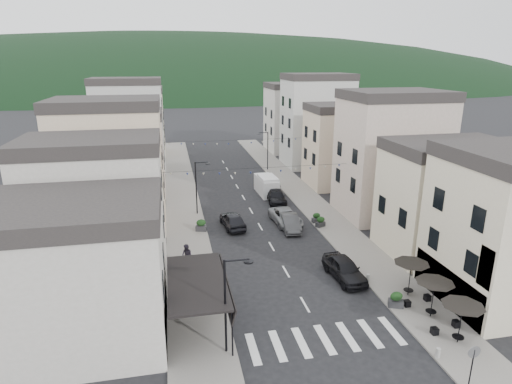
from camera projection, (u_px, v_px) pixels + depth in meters
ground at (337, 361)px, 24.40m from camera, size 700.00×700.00×0.00m
sidewalk_left at (182, 198)px, 52.90m from camera, size 4.00×76.00×0.12m
sidewalk_right at (299, 191)px, 55.77m from camera, size 4.00×76.00×0.12m
hill_backdrop at (179, 84)px, 305.24m from camera, size 640.00×360.00×70.00m
boutique_building at (58, 283)px, 24.93m from camera, size 12.00×8.00×8.00m
boutique_awning at (201, 282)px, 26.77m from camera, size 3.77×7.50×3.28m
buildings_row_left at (124, 144)px, 55.16m from camera, size 10.20×54.16×14.00m
buildings_row_right at (339, 136)px, 59.56m from camera, size 10.20×54.16×14.50m
cafe_terrace at (434, 286)px, 27.80m from camera, size 2.50×8.10×2.53m
streetlamp_left_near at (230, 296)px, 24.07m from camera, size 1.70×0.56×6.00m
streetlamp_left_far at (199, 182)px, 46.53m from camera, size 1.70×0.56×6.00m
streetlamp_right_far at (266, 147)px, 65.61m from camera, size 1.70×0.56×6.00m
traffic_sign at (473, 359)px, 21.66m from camera, size 0.70×0.07×2.70m
bollards at (307, 303)px, 29.42m from camera, size 11.66×10.26×0.60m
bunting_near at (258, 171)px, 43.33m from camera, size 19.00×0.28×0.62m
bunting_far at (234, 143)px, 58.30m from camera, size 19.00×0.28×0.62m
parked_car_a at (344, 269)px, 33.38m from camera, size 2.39×5.09×1.68m
parked_car_b at (290, 222)px, 43.13m from camera, size 2.02×4.71×1.51m
parked_car_c at (286, 217)px, 44.70m from camera, size 2.88×5.53×1.49m
parked_car_d at (276, 197)px, 51.28m from camera, size 2.56×5.23×1.46m
parked_car_e at (233, 220)px, 43.64m from camera, size 2.44×4.96×1.63m
delivery_van at (267, 185)px, 54.52m from camera, size 2.25×5.23×2.47m
pedestrian_a at (189, 272)px, 32.37m from camera, size 0.83×0.75×1.90m
pedestrian_b at (187, 256)px, 34.93m from camera, size 1.22×1.21×1.98m
planter_la at (216, 290)px, 30.50m from camera, size 1.21×0.81×1.25m
planter_lb at (201, 225)px, 42.55m from camera, size 1.19×0.87×1.19m
planter_ra at (396, 300)px, 29.39m from camera, size 1.15×0.90×1.13m
planter_rb at (321, 222)px, 43.65m from camera, size 1.08×0.87×1.06m
planter_rc at (316, 218)px, 44.83m from camera, size 0.96×0.59×1.02m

